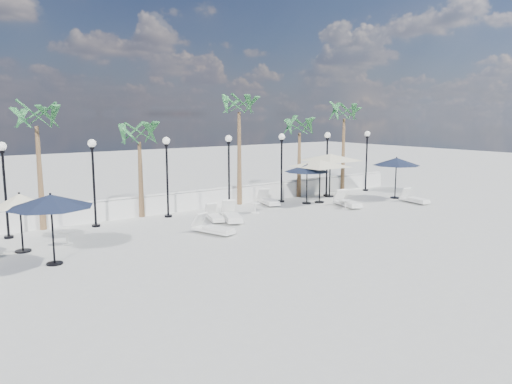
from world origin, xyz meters
TOP-DOWN VIEW (x-y plane):
  - ground at (0.00, 0.00)m, footprint 100.00×100.00m
  - balustrade at (0.00, 7.50)m, footprint 26.00×0.30m
  - lamppost_0 at (-10.50, 6.50)m, footprint 0.36×0.36m
  - lamppost_1 at (-7.00, 6.50)m, footprint 0.36×0.36m
  - lamppost_2 at (-3.50, 6.50)m, footprint 0.36×0.36m
  - lamppost_3 at (0.00, 6.50)m, footprint 0.36×0.36m
  - lamppost_4 at (3.50, 6.50)m, footprint 0.36×0.36m
  - lamppost_5 at (7.00, 6.50)m, footprint 0.36×0.36m
  - lamppost_6 at (10.50, 6.50)m, footprint 0.36×0.36m
  - palm_0 at (-9.00, 7.30)m, footprint 2.60×2.60m
  - palm_1 at (-4.50, 7.30)m, footprint 2.60×2.60m
  - palm_2 at (1.20, 7.30)m, footprint 2.60×2.60m
  - palm_3 at (5.50, 7.30)m, footprint 2.60×2.60m
  - palm_4 at (9.20, 7.30)m, footprint 2.60×2.60m
  - lounger_2 at (-2.17, 4.45)m, footprint 1.09×1.85m
  - lounger_3 at (-1.58, 3.89)m, footprint 1.46×2.23m
  - lounger_4 at (-3.55, 2.30)m, footprint 1.19×2.03m
  - lounger_5 at (2.36, 6.22)m, footprint 1.13×2.03m
  - lounger_6 at (5.39, 3.25)m, footprint 1.18×2.14m
  - lounger_7 at (9.28, 1.87)m, footprint 0.86×1.91m
  - side_table_0 at (-8.88, 4.16)m, footprint 0.53×0.53m
  - side_table_1 at (0.43, 4.80)m, footprint 0.54×0.54m
  - side_table_2 at (4.93, 2.95)m, footprint 0.48×0.48m
  - parasol_navy_left at (-9.97, 1.78)m, footprint 2.71×2.71m
  - parasol_navy_mid at (4.31, 5.29)m, footprint 2.48×2.48m
  - parasol_navy_right at (9.70, 3.54)m, footprint 2.73×2.73m
  - parasol_cream_sq_a at (6.97, 6.20)m, footprint 5.60×5.60m
  - parasol_cream_sq_b at (5.10, 5.09)m, footprint 5.12×5.12m
  - parasol_cream_small at (-10.47, 4.03)m, footprint 1.77×1.77m

SIDE VIEW (x-z plane):
  - ground at x=0.00m, z-range 0.00..0.00m
  - lounger_2 at x=-2.17m, z-range -0.11..0.55m
  - lounger_7 at x=9.28m, z-range -0.11..0.58m
  - lounger_4 at x=-3.55m, z-range -0.12..0.60m
  - lounger_5 at x=2.36m, z-range -0.12..0.61m
  - lounger_6 at x=5.39m, z-range -0.13..0.64m
  - lounger_3 at x=-1.58m, z-range -0.13..0.67m
  - side_table_2 at x=4.93m, z-range 0.05..0.51m
  - side_table_0 at x=-8.88m, z-range 0.05..0.57m
  - side_table_1 at x=0.43m, z-range 0.05..0.58m
  - balustrade at x=0.00m, z-range -0.04..0.97m
  - parasol_cream_small at x=-10.47m, z-range 0.77..2.95m
  - parasol_navy_mid at x=4.31m, z-range 0.84..3.07m
  - parasol_navy_left at x=-9.97m, z-range 0.91..3.30m
  - parasol_navy_right at x=9.70m, z-range 0.93..3.37m
  - parasol_cream_sq_b at x=5.10m, z-range 1.09..3.65m
  - lamppost_0 at x=-10.50m, z-range 0.57..4.41m
  - lamppost_1 at x=-7.00m, z-range 0.57..4.41m
  - lamppost_2 at x=-3.50m, z-range 0.57..4.41m
  - lamppost_3 at x=0.00m, z-range 0.57..4.41m
  - lamppost_4 at x=3.50m, z-range 0.57..4.41m
  - lamppost_5 at x=7.00m, z-range 0.57..4.41m
  - lamppost_6 at x=10.50m, z-range 0.57..4.41m
  - parasol_cream_sq_a at x=6.97m, z-range 1.17..3.92m
  - palm_1 at x=-4.50m, z-range 1.40..6.10m
  - palm_3 at x=5.50m, z-range 1.50..6.40m
  - palm_0 at x=-9.00m, z-range 1.78..7.28m
  - palm_4 at x=9.20m, z-range 1.88..7.58m
  - palm_2 at x=1.20m, z-range 2.07..8.17m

